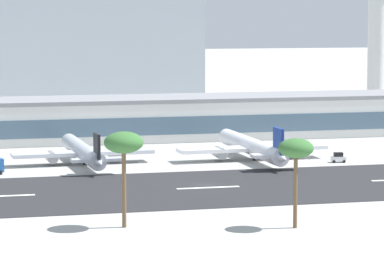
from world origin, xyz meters
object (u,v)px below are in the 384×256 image
Objects in this scene: palm_tree_1 at (124,144)px; control_tower at (377,28)px; terminal_building at (135,118)px; service_baggage_tug_0 at (338,158)px; palm_tree_2 at (296,150)px; airliner_black_tail_gate_0 at (84,152)px; distant_hotel_block at (7,38)px; airliner_navy_tail_gate_1 at (254,148)px.

control_tower is at bearing 54.07° from palm_tree_1.
palm_tree_1 is at bearing -101.06° from terminal_building.
service_baggage_tug_0 is 0.25× the size of palm_tree_2.
palm_tree_1 is (-2.35, -65.65, 10.06)m from airliner_black_tail_gate_0.
distant_hotel_block is at bearing 91.29° from palm_tree_1.
distant_hotel_block is 10.19× the size of palm_tree_2.
distant_hotel_block is at bearing 97.56° from palm_tree_2.
distant_hotel_block is at bearing -60.26° from service_baggage_tug_0.
distant_hotel_block is 177.63m from service_baggage_tug_0.
palm_tree_1 reaches higher than airliner_navy_tail_gate_1.
palm_tree_1 is 1.07× the size of palm_tree_2.
airliner_navy_tail_gate_1 is 3.13× the size of palm_tree_2.
palm_tree_1 is at bearing -125.93° from control_tower.
airliner_black_tail_gate_0 is 37.45m from airliner_navy_tail_gate_1.
palm_tree_1 is at bearing 165.69° from palm_tree_2.
service_baggage_tug_0 is 80.53m from palm_tree_1.
airliner_black_tail_gate_0 is 11.82× the size of service_baggage_tug_0.
control_tower is 3.12× the size of palm_tree_1.
terminal_building reaches higher than airliner_black_tail_gate_0.
airliner_black_tail_gate_0 is (7.34, -155.29, -20.59)m from distant_hotel_block.
distant_hotel_block reaches higher than terminal_building.
service_baggage_tug_0 is (54.43, -9.76, -1.64)m from airliner_black_tail_gate_0.
distant_hotel_block is 40.87× the size of service_baggage_tug_0.
airliner_black_tail_gate_0 is 0.94× the size of airliner_navy_tail_gate_1.
airliner_black_tail_gate_0 is 55.32m from service_baggage_tug_0.
distant_hotel_block reaches higher than airliner_navy_tail_gate_1.
airliner_navy_tail_gate_1 is (18.99, -42.90, -2.61)m from terminal_building.
distant_hotel_block is (-25.72, 114.87, 17.83)m from terminal_building.
palm_tree_2 is (-31.60, -62.32, 10.87)m from service_baggage_tug_0.
palm_tree_2 reaches higher than terminal_building.
airliner_black_tail_gate_0 is 2.95× the size of palm_tree_2.
distant_hotel_block is at bearing 102.62° from terminal_building.
palm_tree_1 is (4.98, -220.94, -10.54)m from distant_hotel_block.
control_tower is at bearing -55.63° from airliner_black_tail_gate_0.
control_tower is at bearing 62.34° from palm_tree_2.
airliner_navy_tail_gate_1 is at bearing -66.13° from terminal_building.
airliner_navy_tail_gate_1 is 75.28m from palm_tree_1.
palm_tree_1 is (-20.74, -106.07, 7.29)m from terminal_building.
distant_hotel_block is 3.46× the size of airliner_black_tail_gate_0.
palm_tree_1 is at bearing -88.71° from distant_hotel_block.
control_tower is 1.07× the size of airliner_navy_tail_gate_1.
palm_tree_1 is at bearing 175.02° from airliner_black_tail_gate_0.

